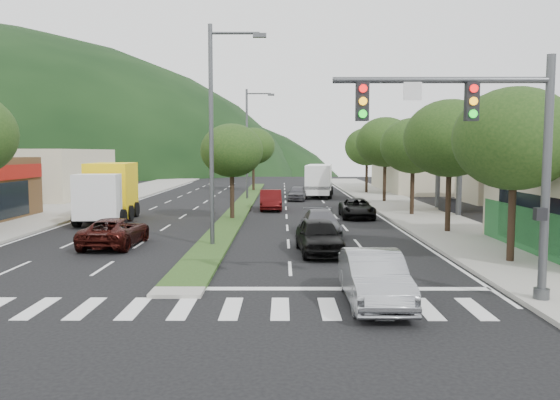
{
  "coord_description": "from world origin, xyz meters",
  "views": [
    {
      "loc": [
        3.2,
        -16.77,
        4.31
      ],
      "look_at": [
        3.1,
        10.88,
        1.9
      ],
      "focal_mm": 35.0,
      "sensor_mm": 36.0,
      "label": 1
    }
  ],
  "objects_px": {
    "box_truck": "(109,194)",
    "car_queue_a": "(319,236)",
    "sedan_silver": "(374,278)",
    "traffic_signal": "(492,140)",
    "streetlight_near": "(216,124)",
    "car_queue_d": "(357,208)",
    "tree_med_far": "(253,146)",
    "tree_r_c": "(413,146)",
    "car_queue_c": "(271,200)",
    "tree_med_near": "(232,151)",
    "tree_r_e": "(367,147)",
    "tree_r_b": "(450,139)",
    "car_queue_e": "(298,193)",
    "car_queue_b": "(321,223)",
    "motorhome": "(319,180)",
    "car_queue_f": "(321,190)",
    "streetlight_mid": "(249,138)",
    "suv_maroon": "(115,232)",
    "tree_r_d": "(385,142)",
    "tree_r_a": "(514,139)"
  },
  "relations": [
    {
      "from": "car_queue_a",
      "to": "car_queue_b",
      "type": "bearing_deg",
      "value": 80.75
    },
    {
      "from": "car_queue_a",
      "to": "car_queue_c",
      "type": "distance_m",
      "value": 17.9
    },
    {
      "from": "tree_r_c",
      "to": "tree_med_far",
      "type": "distance_m",
      "value": 26.83
    },
    {
      "from": "tree_r_e",
      "to": "car_queue_a",
      "type": "height_order",
      "value": "tree_r_e"
    },
    {
      "from": "car_queue_c",
      "to": "tree_med_near",
      "type": "bearing_deg",
      "value": -113.25
    },
    {
      "from": "suv_maroon",
      "to": "car_queue_a",
      "type": "distance_m",
      "value": 9.44
    },
    {
      "from": "car_queue_c",
      "to": "car_queue_e",
      "type": "bearing_deg",
      "value": 72.49
    },
    {
      "from": "tree_r_d",
      "to": "motorhome",
      "type": "height_order",
      "value": "tree_r_d"
    },
    {
      "from": "traffic_signal",
      "to": "car_queue_b",
      "type": "height_order",
      "value": "traffic_signal"
    },
    {
      "from": "tree_med_near",
      "to": "car_queue_c",
      "type": "bearing_deg",
      "value": 68.75
    },
    {
      "from": "car_queue_d",
      "to": "tree_r_a",
      "type": "bearing_deg",
      "value": -74.27
    },
    {
      "from": "car_queue_f",
      "to": "car_queue_c",
      "type": "bearing_deg",
      "value": -104.34
    },
    {
      "from": "suv_maroon",
      "to": "car_queue_e",
      "type": "height_order",
      "value": "suv_maroon"
    },
    {
      "from": "tree_r_a",
      "to": "car_queue_c",
      "type": "distance_m",
      "value": 22.6
    },
    {
      "from": "sedan_silver",
      "to": "box_truck",
      "type": "height_order",
      "value": "box_truck"
    },
    {
      "from": "streetlight_near",
      "to": "box_truck",
      "type": "height_order",
      "value": "streetlight_near"
    },
    {
      "from": "streetlight_near",
      "to": "sedan_silver",
      "type": "xyz_separation_m",
      "value": [
        5.62,
        -9.49,
        -4.83
      ]
    },
    {
      "from": "streetlight_near",
      "to": "car_queue_b",
      "type": "bearing_deg",
      "value": 33.22
    },
    {
      "from": "traffic_signal",
      "to": "car_queue_d",
      "type": "relative_size",
      "value": 1.53
    },
    {
      "from": "tree_r_a",
      "to": "tree_r_e",
      "type": "height_order",
      "value": "tree_r_e"
    },
    {
      "from": "tree_r_b",
      "to": "car_queue_e",
      "type": "height_order",
      "value": "tree_r_b"
    },
    {
      "from": "sedan_silver",
      "to": "car_queue_b",
      "type": "bearing_deg",
      "value": 92.27
    },
    {
      "from": "car_queue_e",
      "to": "suv_maroon",
      "type": "bearing_deg",
      "value": -102.68
    },
    {
      "from": "car_queue_d",
      "to": "tree_med_near",
      "type": "bearing_deg",
      "value": -171.59
    },
    {
      "from": "streetlight_mid",
      "to": "tree_r_c",
      "type": "bearing_deg",
      "value": -47.78
    },
    {
      "from": "tree_r_e",
      "to": "tree_med_near",
      "type": "xyz_separation_m",
      "value": [
        -12.0,
        -22.0,
        -0.46
      ]
    },
    {
      "from": "traffic_signal",
      "to": "tree_r_c",
      "type": "distance_m",
      "value": 21.74
    },
    {
      "from": "tree_med_far",
      "to": "tree_r_c",
      "type": "bearing_deg",
      "value": -63.43
    },
    {
      "from": "tree_r_b",
      "to": "car_queue_b",
      "type": "distance_m",
      "value": 8.1
    },
    {
      "from": "tree_r_c",
      "to": "sedan_silver",
      "type": "distance_m",
      "value": 22.71
    },
    {
      "from": "car_queue_d",
      "to": "box_truck",
      "type": "relative_size",
      "value": 0.6
    },
    {
      "from": "tree_r_a",
      "to": "car_queue_c",
      "type": "bearing_deg",
      "value": 115.76
    },
    {
      "from": "motorhome",
      "to": "car_queue_f",
      "type": "bearing_deg",
      "value": 80.36
    },
    {
      "from": "suv_maroon",
      "to": "motorhome",
      "type": "relative_size",
      "value": 0.58
    },
    {
      "from": "tree_r_d",
      "to": "car_queue_e",
      "type": "bearing_deg",
      "value": 163.39
    },
    {
      "from": "tree_med_near",
      "to": "tree_med_far",
      "type": "bearing_deg",
      "value": 90.0
    },
    {
      "from": "tree_r_a",
      "to": "box_truck",
      "type": "distance_m",
      "value": 24.04
    },
    {
      "from": "tree_med_near",
      "to": "car_queue_b",
      "type": "distance_m",
      "value": 9.3
    },
    {
      "from": "car_queue_d",
      "to": "tree_med_far",
      "type": "bearing_deg",
      "value": 109.32
    },
    {
      "from": "tree_r_c",
      "to": "car_queue_a",
      "type": "height_order",
      "value": "tree_r_c"
    },
    {
      "from": "car_queue_a",
      "to": "car_queue_e",
      "type": "height_order",
      "value": "car_queue_a"
    },
    {
      "from": "tree_med_near",
      "to": "car_queue_c",
      "type": "relative_size",
      "value": 1.32
    },
    {
      "from": "tree_r_b",
      "to": "tree_r_e",
      "type": "relative_size",
      "value": 1.03
    },
    {
      "from": "tree_med_near",
      "to": "car_queue_d",
      "type": "distance_m",
      "value": 9.03
    },
    {
      "from": "traffic_signal",
      "to": "streetlight_mid",
      "type": "distance_m",
      "value": 35.66
    },
    {
      "from": "box_truck",
      "to": "car_queue_a",
      "type": "bearing_deg",
      "value": 132.32
    },
    {
      "from": "traffic_signal",
      "to": "streetlight_near",
      "type": "relative_size",
      "value": 0.7
    },
    {
      "from": "tree_med_near",
      "to": "sedan_silver",
      "type": "bearing_deg",
      "value": -73.35
    },
    {
      "from": "tree_r_b",
      "to": "car_queue_a",
      "type": "xyz_separation_m",
      "value": [
        -7.22,
        -5.72,
        -4.28
      ]
    },
    {
      "from": "traffic_signal",
      "to": "car_queue_d",
      "type": "bearing_deg",
      "value": 92.5
    }
  ]
}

